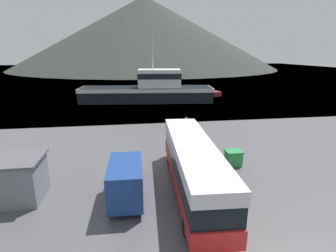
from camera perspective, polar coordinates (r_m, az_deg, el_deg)
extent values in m
plane|color=#3D5160|center=(152.10, -7.03, 12.35)|extent=(240.00, 240.00, 0.00)
cone|color=#2D332D|center=(159.75, -4.99, 19.58)|extent=(145.43, 145.43, 39.11)
cube|color=red|center=(17.14, 5.34, -11.02)|extent=(3.12, 12.23, 0.99)
cube|color=black|center=(16.69, 5.43, -7.78)|extent=(3.06, 11.99, 1.13)
cube|color=silver|center=(16.35, 5.52, -4.83)|extent=(3.12, 12.23, 0.70)
cube|color=black|center=(22.38, 2.57, -2.07)|extent=(2.15, 0.18, 1.52)
cylinder|color=black|center=(21.02, 0.30, -7.20)|extent=(0.35, 0.92, 0.90)
cylinder|color=black|center=(21.32, 6.07, -6.95)|extent=(0.35, 0.92, 0.90)
cylinder|color=black|center=(13.67, 4.01, -21.10)|extent=(0.35, 0.92, 0.90)
cylinder|color=black|center=(14.13, 13.18, -20.15)|extent=(0.35, 0.92, 0.90)
cube|color=navy|center=(15.86, -9.19, -11.64)|extent=(2.06, 3.98, 2.10)
cube|color=navy|center=(18.59, -8.82, -8.98)|extent=(1.99, 1.74, 1.15)
cube|color=black|center=(17.46, -9.03, -7.28)|extent=(1.65, 0.11, 0.73)
cylinder|color=black|center=(18.69, -11.45, -10.93)|extent=(0.24, 0.71, 0.70)
cylinder|color=black|center=(18.62, -6.08, -10.80)|extent=(0.24, 0.71, 0.70)
cylinder|color=black|center=(15.67, -12.42, -16.60)|extent=(0.24, 0.71, 0.70)
cylinder|color=black|center=(15.58, -5.85, -16.48)|extent=(0.24, 0.71, 0.70)
cube|color=black|center=(48.16, -4.69, 6.89)|extent=(23.86, 8.08, 2.57)
cube|color=white|center=(48.02, -4.71, 8.03)|extent=(24.10, 8.16, 0.64)
cube|color=white|center=(47.78, -1.91, 10.34)|extent=(7.86, 4.75, 3.17)
cube|color=black|center=(47.74, -1.92, 10.90)|extent=(8.02, 4.88, 0.95)
cylinder|color=#B2B2B7|center=(47.57, -3.37, 15.94)|extent=(0.20, 0.20, 6.19)
cube|color=green|center=(21.54, 14.02, -6.87)|extent=(1.16, 1.00, 1.06)
cube|color=#227D3C|center=(21.33, 14.13, -5.40)|extent=(1.28, 1.11, 0.12)
cube|color=slate|center=(18.45, -30.25, -10.11)|extent=(3.00, 2.72, 2.53)
cube|color=#4C4C51|center=(17.96, -30.83, -6.27)|extent=(3.30, 2.99, 0.12)
cube|color=maroon|center=(54.22, 8.48, 6.88)|extent=(5.78, 3.23, 0.92)
cylinder|color=#4C4C51|center=(32.45, 3.99, 0.87)|extent=(0.31, 0.31, 0.68)
sphere|color=#4C4C51|center=(32.34, 4.00, 1.61)|extent=(0.36, 0.36, 0.36)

